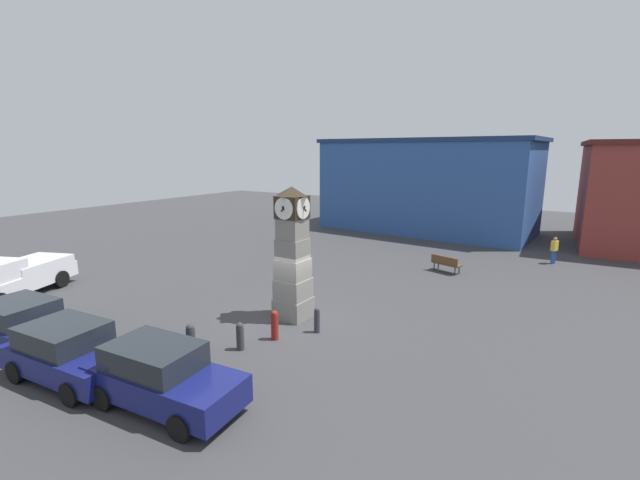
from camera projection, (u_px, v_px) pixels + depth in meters
ground_plane at (292, 318)px, 16.66m from camera, size 78.88×78.88×0.00m
clock_tower at (293, 259)px, 16.30m from camera, size 1.31×1.29×5.11m
bollard_near_tower at (317, 320)px, 15.28m from camera, size 0.21×0.21×0.94m
bollard_mid_row at (275, 325)px, 14.70m from camera, size 0.25×0.25×1.05m
bollard_far_row at (240, 336)px, 13.95m from camera, size 0.25×0.25×0.94m
bollard_end_row at (191, 340)px, 13.46m from camera, size 0.29×0.29×1.10m
car_navy_sedan at (23, 324)px, 14.16m from camera, size 4.05×2.40×1.53m
car_near_tower at (70, 351)px, 12.18m from camera, size 4.09×2.31×1.58m
car_by_building at (162, 376)px, 10.82m from camera, size 4.34×2.17×1.64m
pickup_truck at (11, 277)px, 18.85m from camera, size 3.94×5.85×1.85m
bench at (446, 263)px, 22.86m from camera, size 1.68×0.97×0.90m
pedestrian_near_bench at (554, 249)px, 24.52m from camera, size 0.38×0.46×1.56m
warehouse_blue_far at (427, 185)px, 34.38m from camera, size 16.81×8.48×7.32m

